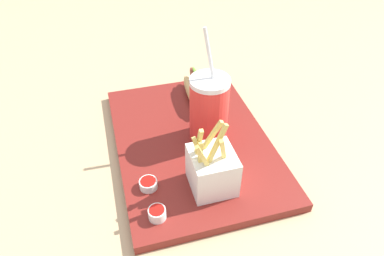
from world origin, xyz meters
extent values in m
cube|color=tan|center=(0.00, 0.00, -0.01)|extent=(2.40, 2.40, 0.02)
cube|color=maroon|center=(0.00, 0.00, 0.01)|extent=(0.46, 0.32, 0.02)
cylinder|color=red|center=(0.00, -0.04, 0.09)|extent=(0.08, 0.08, 0.14)
cylinder|color=white|center=(0.00, -0.04, 0.16)|extent=(0.08, 0.08, 0.01)
cylinder|color=white|center=(0.01, -0.04, 0.21)|extent=(0.03, 0.03, 0.10)
cube|color=white|center=(-0.14, 0.00, 0.06)|extent=(0.08, 0.08, 0.08)
cube|color=#E5C660|center=(-0.15, 0.03, 0.10)|extent=(0.02, 0.01, 0.07)
cube|color=#E5C660|center=(-0.12, 0.00, 0.12)|extent=(0.02, 0.04, 0.08)
cube|color=#E5C660|center=(-0.13, 0.02, 0.12)|extent=(0.03, 0.01, 0.08)
cube|color=#E5C660|center=(-0.14, 0.03, 0.12)|extent=(0.01, 0.02, 0.06)
cube|color=#E5C660|center=(-0.16, 0.02, 0.11)|extent=(0.02, 0.04, 0.08)
cube|color=#E5C660|center=(-0.15, 0.00, 0.13)|extent=(0.01, 0.04, 0.08)
cube|color=#E5C660|center=(-0.15, -0.01, 0.11)|extent=(0.02, 0.02, 0.07)
ellipsoid|color=tan|center=(0.14, -0.07, 0.04)|extent=(0.17, 0.03, 0.04)
ellipsoid|color=tan|center=(0.14, -0.04, 0.04)|extent=(0.17, 0.03, 0.04)
ellipsoid|color=brown|center=(0.14, -0.06, 0.07)|extent=(0.15, 0.03, 0.02)
ellipsoid|color=#6B9E33|center=(0.14, -0.06, 0.08)|extent=(0.12, 0.02, 0.01)
cylinder|color=white|center=(-0.18, 0.11, 0.03)|extent=(0.03, 0.03, 0.02)
cylinder|color=#B2140F|center=(-0.18, 0.11, 0.04)|extent=(0.03, 0.03, 0.01)
cylinder|color=white|center=(-0.11, 0.12, 0.03)|extent=(0.03, 0.03, 0.02)
cylinder|color=#B2140F|center=(-0.11, 0.12, 0.03)|extent=(0.03, 0.03, 0.01)
camera|label=1|loc=(-0.55, 0.15, 0.53)|focal=32.76mm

